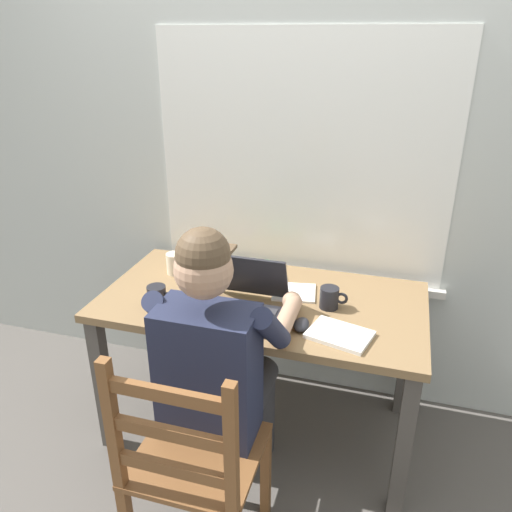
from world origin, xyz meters
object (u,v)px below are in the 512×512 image
object	(u,v)px
seated_person	(219,361)
book_stack_main	(255,274)
wooden_chair	(192,464)
coffee_mug_dark	(157,297)
computer_mouse	(301,325)
landscape_photo_print	(201,281)
desk	(262,317)
coffee_mug_white	(175,263)
coffee_mug_spare	(330,297)
laptop	(243,300)

from	to	relation	value
seated_person	book_stack_main	distance (m)	0.58
wooden_chair	coffee_mug_dark	distance (m)	0.69
computer_mouse	coffee_mug_dark	distance (m)	0.61
wooden_chair	landscape_photo_print	xyz separation A→B (m)	(-0.28, 0.79, 0.26)
seated_person	landscape_photo_print	size ratio (longest dim) A/B	9.50
desk	seated_person	bearing A→B (deg)	-95.25
coffee_mug_white	coffee_mug_spare	bearing A→B (deg)	-8.78
book_stack_main	coffee_mug_dark	bearing A→B (deg)	-132.55
landscape_photo_print	coffee_mug_dark	bearing A→B (deg)	-100.73
laptop	desk	bearing A→B (deg)	70.66
computer_mouse	wooden_chair	bearing A→B (deg)	-116.01
seated_person	coffee_mug_spare	world-z (taller)	seated_person
wooden_chair	computer_mouse	distance (m)	0.64
coffee_mug_spare	book_stack_main	distance (m)	0.39
book_stack_main	landscape_photo_print	world-z (taller)	book_stack_main
coffee_mug_spare	landscape_photo_print	size ratio (longest dim) A/B	0.90
wooden_chair	coffee_mug_spare	size ratio (longest dim) A/B	7.91
coffee_mug_dark	seated_person	bearing A→B (deg)	-32.73
coffee_mug_spare	seated_person	bearing A→B (deg)	-127.40
coffee_mug_spare	book_stack_main	bearing A→B (deg)	159.08
laptop	coffee_mug_spare	xyz separation A→B (m)	(0.34, 0.13, -0.01)
seated_person	coffee_mug_dark	bearing A→B (deg)	147.27
coffee_mug_dark	laptop	bearing A→B (deg)	12.46
seated_person	computer_mouse	xyz separation A→B (m)	(0.25, 0.24, 0.06)
wooden_chair	coffee_mug_dark	bearing A→B (deg)	124.85
wooden_chair	laptop	bearing A→B (deg)	90.57
computer_mouse	coffee_mug_white	size ratio (longest dim) A/B	0.85
desk	coffee_mug_spare	size ratio (longest dim) A/B	11.86
coffee_mug_white	coffee_mug_spare	distance (m)	0.77
coffee_mug_spare	book_stack_main	xyz separation A→B (m)	(-0.37, 0.14, -0.01)
desk	coffee_mug_white	bearing A→B (deg)	165.41
seated_person	coffee_mug_dark	world-z (taller)	seated_person
coffee_mug_white	book_stack_main	world-z (taller)	coffee_mug_white
computer_mouse	book_stack_main	distance (m)	0.44
laptop	coffee_mug_dark	size ratio (longest dim) A/B	2.82
laptop	coffee_mug_spare	size ratio (longest dim) A/B	2.81
computer_mouse	coffee_mug_white	xyz separation A→B (m)	(-0.68, 0.31, 0.03)
computer_mouse	landscape_photo_print	xyz separation A→B (m)	(-0.53, 0.27, -0.02)
coffee_mug_dark	coffee_mug_spare	size ratio (longest dim) A/B	0.99
seated_person	laptop	xyz separation A→B (m)	(-0.01, 0.30, 0.09)
computer_mouse	coffee_mug_dark	size ratio (longest dim) A/B	0.86
wooden_chair	computer_mouse	size ratio (longest dim) A/B	9.30
desk	coffee_mug_dark	xyz separation A→B (m)	(-0.39, -0.21, 0.15)
desk	book_stack_main	bearing A→B (deg)	116.50
laptop	coffee_mug_white	world-z (taller)	laptop
coffee_mug_white	book_stack_main	xyz separation A→B (m)	(0.39, 0.02, -0.01)
desk	coffee_mug_dark	size ratio (longest dim) A/B	11.94
laptop	landscape_photo_print	xyz separation A→B (m)	(-0.27, 0.20, -0.05)
wooden_chair	coffee_mug_white	xyz separation A→B (m)	(-0.42, 0.83, 0.31)
book_stack_main	wooden_chair	bearing A→B (deg)	-87.89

